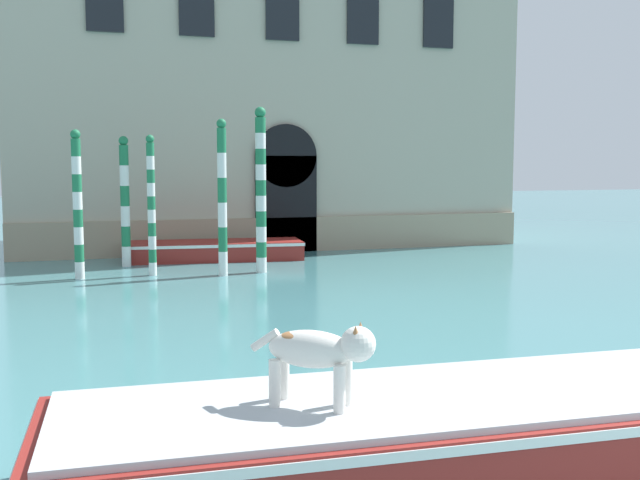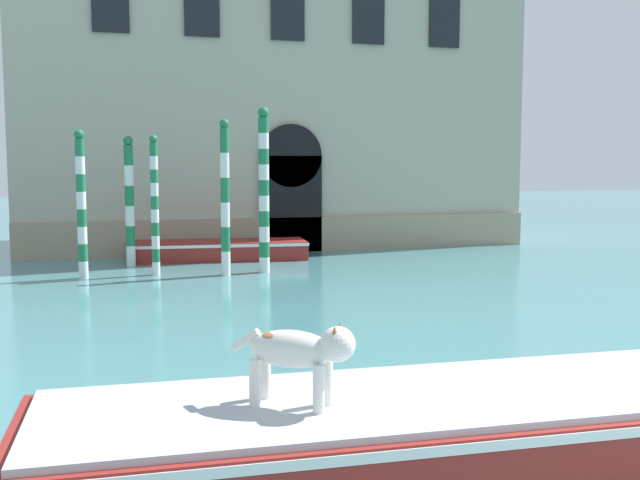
% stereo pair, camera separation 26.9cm
% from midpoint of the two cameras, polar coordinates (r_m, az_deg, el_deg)
% --- Properties ---
extents(boat_foreground, '(7.77, 2.22, 0.73)m').
position_cam_midpoint_polar(boat_foreground, '(6.89, 11.97, -13.72)').
color(boat_foreground, maroon).
rests_on(boat_foreground, ground_plane).
extents(dog_on_deck, '(0.91, 0.69, 0.70)m').
position_cam_midpoint_polar(dog_on_deck, '(6.05, -1.31, -8.46)').
color(dog_on_deck, silver).
rests_on(dog_on_deck, boat_foreground).
extents(boat_moored_near_palazzo, '(4.97, 1.98, 0.51)m').
position_cam_midpoint_polar(boat_moored_near_palazzo, '(20.96, -8.43, -0.75)').
color(boat_moored_near_palazzo, maroon).
rests_on(boat_moored_near_palazzo, ground_plane).
extents(mooring_pole_0, '(0.23, 0.23, 3.70)m').
position_cam_midpoint_polar(mooring_pole_0, '(17.81, -7.89, 3.24)').
color(mooring_pole_0, white).
rests_on(mooring_pole_0, ground_plane).
extents(mooring_pole_1, '(0.20, 0.20, 3.33)m').
position_cam_midpoint_polar(mooring_pole_1, '(18.18, -13.14, 2.61)').
color(mooring_pole_1, white).
rests_on(mooring_pole_1, ground_plane).
extents(mooring_pole_2, '(0.24, 0.24, 3.36)m').
position_cam_midpoint_polar(mooring_pole_2, '(19.96, -15.01, 2.89)').
color(mooring_pole_2, white).
rests_on(mooring_pole_2, ground_plane).
extents(mooring_pole_3, '(0.27, 0.27, 4.02)m').
position_cam_midpoint_polar(mooring_pole_3, '(18.24, -4.95, 3.84)').
color(mooring_pole_3, white).
rests_on(mooring_pole_3, ground_plane).
extents(mooring_pole_4, '(0.22, 0.22, 3.44)m').
position_cam_midpoint_polar(mooring_pole_4, '(18.07, -18.39, 2.61)').
color(mooring_pole_4, white).
rests_on(mooring_pole_4, ground_plane).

